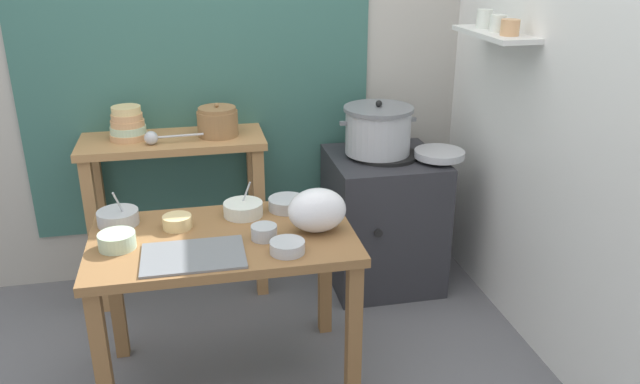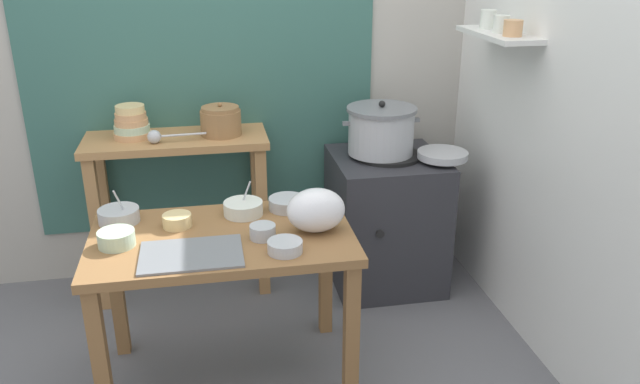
# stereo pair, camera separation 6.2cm
# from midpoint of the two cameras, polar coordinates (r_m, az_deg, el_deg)

# --- Properties ---
(ground_plane) EXTENTS (9.00, 9.00, 0.00)m
(ground_plane) POSITION_cam_midpoint_polar(r_m,az_deg,el_deg) (3.10, -6.41, -15.51)
(ground_plane) COLOR slate
(wall_back) EXTENTS (4.40, 0.12, 2.60)m
(wall_back) POSITION_cam_midpoint_polar(r_m,az_deg,el_deg) (3.61, -7.78, 12.56)
(wall_back) COLOR #B2ADA3
(wall_back) RESTS_ON ground
(wall_right) EXTENTS (0.30, 3.20, 2.60)m
(wall_right) POSITION_cam_midpoint_polar(r_m,az_deg,el_deg) (3.15, 18.72, 10.23)
(wall_right) COLOR white
(wall_right) RESTS_ON ground
(prep_table) EXTENTS (1.10, 0.66, 0.72)m
(prep_table) POSITION_cam_midpoint_polar(r_m,az_deg,el_deg) (2.74, -9.26, -5.97)
(prep_table) COLOR olive
(prep_table) RESTS_ON ground
(back_shelf_table) EXTENTS (0.96, 0.40, 0.90)m
(back_shelf_table) POSITION_cam_midpoint_polar(r_m,az_deg,el_deg) (3.51, -13.37, 1.30)
(back_shelf_table) COLOR #B27F4C
(back_shelf_table) RESTS_ON ground
(stove_block) EXTENTS (0.60, 0.61, 0.78)m
(stove_block) POSITION_cam_midpoint_polar(r_m,az_deg,el_deg) (3.64, 5.17, -2.44)
(stove_block) COLOR #2D2D33
(stove_block) RESTS_ON ground
(steamer_pot) EXTENTS (0.43, 0.38, 0.29)m
(steamer_pot) POSITION_cam_midpoint_polar(r_m,az_deg,el_deg) (3.46, 4.73, 5.61)
(steamer_pot) COLOR #B7BABF
(steamer_pot) RESTS_ON stove_block
(clay_pot) EXTENTS (0.22, 0.22, 0.18)m
(clay_pot) POSITION_cam_midpoint_polar(r_m,az_deg,el_deg) (3.41, -9.72, 6.27)
(clay_pot) COLOR olive
(clay_pot) RESTS_ON back_shelf_table
(bowl_stack_enamel) EXTENTS (0.20, 0.20, 0.17)m
(bowl_stack_enamel) POSITION_cam_midpoint_polar(r_m,az_deg,el_deg) (3.46, -17.43, 5.82)
(bowl_stack_enamel) COLOR tan
(bowl_stack_enamel) RESTS_ON back_shelf_table
(ladle) EXTENTS (0.30, 0.07, 0.07)m
(ladle) POSITION_cam_midpoint_polar(r_m,az_deg,el_deg) (3.34, -15.27, 4.74)
(ladle) COLOR #B7BABF
(ladle) RESTS_ON back_shelf_table
(serving_tray) EXTENTS (0.40, 0.28, 0.01)m
(serving_tray) POSITION_cam_midpoint_polar(r_m,az_deg,el_deg) (2.53, -12.03, -5.64)
(serving_tray) COLOR slate
(serving_tray) RESTS_ON prep_table
(plastic_bag) EXTENTS (0.25, 0.18, 0.19)m
(plastic_bag) POSITION_cam_midpoint_polar(r_m,az_deg,el_deg) (2.66, -0.94, -1.66)
(plastic_bag) COLOR white
(plastic_bag) RESTS_ON prep_table
(wide_pan) EXTENTS (0.27, 0.27, 0.04)m
(wide_pan) POSITION_cam_midpoint_polar(r_m,az_deg,el_deg) (3.46, 10.20, 3.40)
(wide_pan) COLOR #B7BABF
(wide_pan) RESTS_ON stove_block
(prep_bowl_0) EXTENTS (0.12, 0.12, 0.06)m
(prep_bowl_0) POSITION_cam_midpoint_polar(r_m,az_deg,el_deg) (2.78, -13.37, -2.60)
(prep_bowl_0) COLOR #E5C684
(prep_bowl_0) RESTS_ON prep_table
(prep_bowl_1) EXTENTS (0.17, 0.17, 0.05)m
(prep_bowl_1) POSITION_cam_midpoint_polar(r_m,az_deg,el_deg) (2.90, -3.61, -1.01)
(prep_bowl_1) COLOR #B7BABF
(prep_bowl_1) RESTS_ON prep_table
(prep_bowl_2) EXTENTS (0.15, 0.15, 0.06)m
(prep_bowl_2) POSITION_cam_midpoint_polar(r_m,az_deg,el_deg) (2.67, -18.46, -4.13)
(prep_bowl_2) COLOR #B7D1AD
(prep_bowl_2) RESTS_ON prep_table
(prep_bowl_3) EXTENTS (0.18, 0.18, 0.16)m
(prep_bowl_3) POSITION_cam_midpoint_polar(r_m,az_deg,el_deg) (2.89, -18.33, -2.14)
(prep_bowl_3) COLOR #B7BABF
(prep_bowl_3) RESTS_ON prep_table
(prep_bowl_4) EXTENTS (0.11, 0.11, 0.06)m
(prep_bowl_4) POSITION_cam_midpoint_polar(r_m,az_deg,el_deg) (2.63, -5.74, -3.58)
(prep_bowl_4) COLOR #B7BABF
(prep_bowl_4) RESTS_ON prep_table
(prep_bowl_5) EXTENTS (0.18, 0.18, 0.15)m
(prep_bowl_5) POSITION_cam_midpoint_polar(r_m,az_deg,el_deg) (2.85, -7.56, -1.47)
(prep_bowl_5) COLOR silver
(prep_bowl_5) RESTS_ON prep_table
(prep_bowl_6) EXTENTS (0.14, 0.14, 0.05)m
(prep_bowl_6) POSITION_cam_midpoint_polar(r_m,az_deg,el_deg) (2.51, -3.68, -4.91)
(prep_bowl_6) COLOR #B7BABF
(prep_bowl_6) RESTS_ON prep_table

